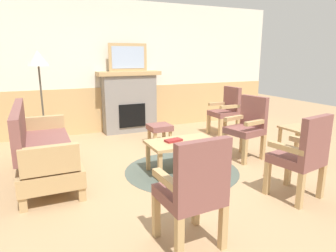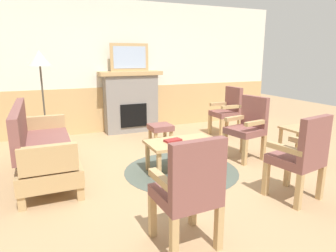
% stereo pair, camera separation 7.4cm
% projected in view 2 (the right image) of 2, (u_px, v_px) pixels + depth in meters
% --- Properties ---
extents(ground_plane, '(14.00, 14.00, 0.00)m').
position_uv_depth(ground_plane, '(177.00, 168.00, 4.32)').
color(ground_plane, tan).
extents(wall_back, '(7.20, 0.14, 2.70)m').
position_uv_depth(wall_back, '(127.00, 69.00, 6.34)').
color(wall_back, silver).
rests_on(wall_back, ground_plane).
extents(fireplace, '(1.30, 0.44, 1.28)m').
position_uv_depth(fireplace, '(131.00, 101.00, 6.27)').
color(fireplace, gray).
rests_on(fireplace, ground_plane).
extents(framed_picture, '(0.80, 0.04, 0.56)m').
position_uv_depth(framed_picture, '(130.00, 57.00, 6.06)').
color(framed_picture, tan).
rests_on(framed_picture, fireplace).
extents(couch, '(0.70, 1.80, 0.98)m').
position_uv_depth(couch, '(43.00, 149.00, 3.90)').
color(couch, tan).
rests_on(couch, ground_plane).
extents(coffee_table, '(0.96, 0.56, 0.44)m').
position_uv_depth(coffee_table, '(181.00, 145.00, 4.12)').
color(coffee_table, tan).
rests_on(coffee_table, ground_plane).
extents(round_rug, '(1.61, 1.61, 0.01)m').
position_uv_depth(round_rug, '(181.00, 171.00, 4.21)').
color(round_rug, '#4C564C').
rests_on(round_rug, ground_plane).
extents(book_on_table, '(0.26, 0.17, 0.03)m').
position_uv_depth(book_on_table, '(173.00, 140.00, 4.09)').
color(book_on_table, maroon).
rests_on(book_on_table, coffee_table).
extents(footstool, '(0.40, 0.40, 0.36)m').
position_uv_depth(footstool, '(160.00, 129.00, 5.46)').
color(footstool, tan).
rests_on(footstool, ground_plane).
extents(armchair_near_fireplace, '(0.56, 0.56, 0.98)m').
position_uv_depth(armchair_near_fireplace, '(248.00, 125.00, 4.63)').
color(armchair_near_fireplace, tan).
rests_on(armchair_near_fireplace, ground_plane).
extents(armchair_by_window_left, '(0.49, 0.49, 0.98)m').
position_uv_depth(armchair_by_window_left, '(228.00, 109.00, 6.00)').
color(armchair_by_window_left, tan).
rests_on(armchair_by_window_left, ground_plane).
extents(armchair_front_left, '(0.56, 0.56, 0.98)m').
position_uv_depth(armchair_front_left, '(302.00, 154.00, 3.26)').
color(armchair_front_left, tan).
rests_on(armchair_front_left, ground_plane).
extents(armchair_front_center, '(0.51, 0.51, 0.98)m').
position_uv_depth(armchair_front_center, '(189.00, 188.00, 2.42)').
color(armchair_front_center, tan).
rests_on(armchair_front_center, ground_plane).
extents(side_table, '(0.44, 0.44, 0.55)m').
position_uv_depth(side_table, '(299.00, 135.00, 4.43)').
color(side_table, tan).
rests_on(side_table, ground_plane).
extents(floor_lamp_by_couch, '(0.36, 0.36, 1.68)m').
position_uv_depth(floor_lamp_by_couch, '(40.00, 65.00, 4.88)').
color(floor_lamp_by_couch, '#332D28').
rests_on(floor_lamp_by_couch, ground_plane).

